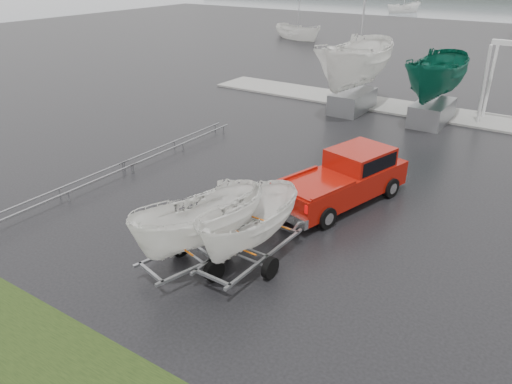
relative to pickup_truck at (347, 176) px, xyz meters
name	(u,v)px	position (x,y,z in m)	size (l,w,h in m)	color
ground_plane	(359,210)	(0.73, -0.41, -0.92)	(120.00, 120.00, 0.00)	black
dock	(457,116)	(0.73, 12.59, -0.87)	(30.00, 3.00, 0.12)	gray
pickup_truck	(347,176)	(0.00, 0.00, 0.00)	(3.12, 5.62, 1.77)	maroon
trailer_hitched	(198,181)	(-1.58, -5.93, 1.62)	(2.07, 3.78, 4.68)	gray
trailer_parked	(250,185)	(-0.50, -5.18, 1.51)	(1.80, 3.64, 4.47)	gray
keelboat_0	(359,27)	(-4.43, 10.59, 3.55)	(2.81, 3.20, 10.99)	gray
keelboat_1	(442,47)	(-0.14, 10.79, 2.89)	(2.41, 3.20, 7.50)	gray
mast_rack_0	(178,142)	(-8.27, 0.59, -0.57)	(0.56, 6.50, 0.06)	gray
mast_rack_1	(63,190)	(-8.27, -5.41, -0.57)	(0.56, 6.50, 0.06)	gray
moored_boat_0	(298,39)	(-20.22, 32.55, -0.92)	(3.16, 3.12, 11.21)	white
moored_boat_4	(403,12)	(-20.33, 65.97, -0.92)	(3.15, 3.17, 10.98)	white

